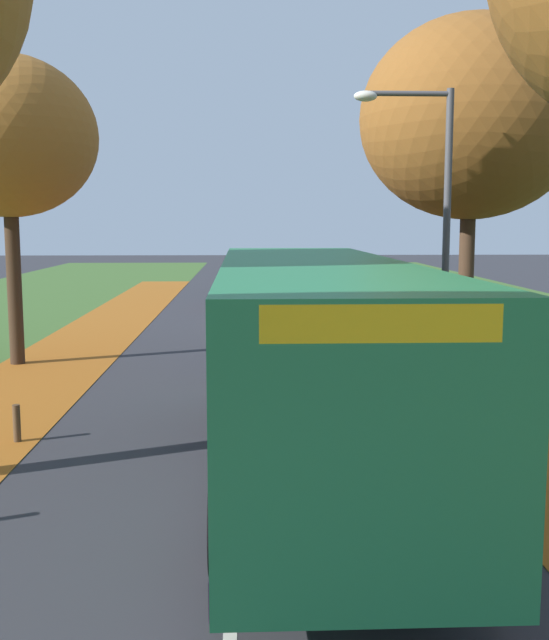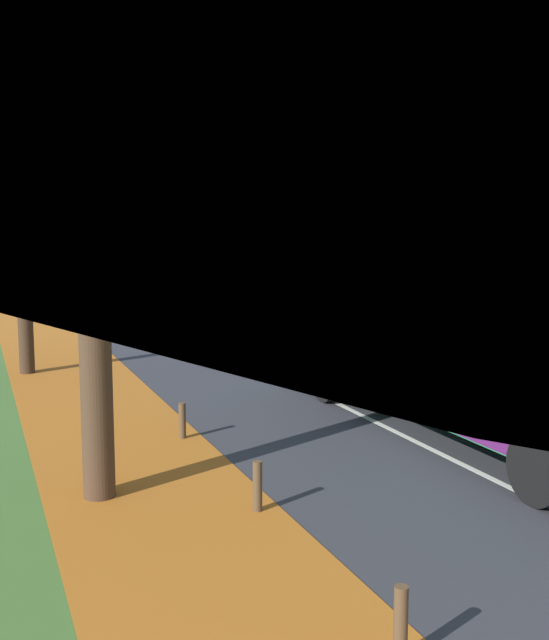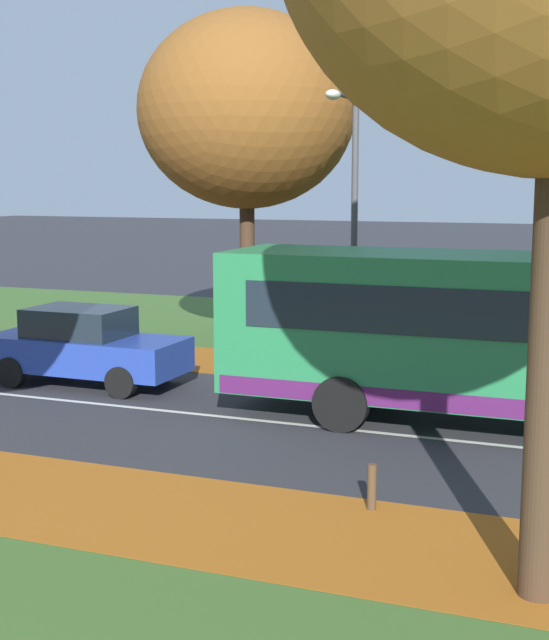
# 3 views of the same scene
# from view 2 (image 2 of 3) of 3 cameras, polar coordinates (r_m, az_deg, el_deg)

# --- Properties ---
(leaf_litter_left) EXTENTS (2.80, 60.00, 0.00)m
(leaf_litter_left) POSITION_cam_2_polar(r_m,az_deg,el_deg) (15.30, -13.67, -6.39)
(leaf_litter_left) COLOR #9E5619
(leaf_litter_left) RESTS_ON grass_verge_left
(grass_verge_right) EXTENTS (12.00, 90.00, 0.01)m
(grass_verge_right) POSITION_cam_2_polar(r_m,az_deg,el_deg) (26.37, 15.25, -0.72)
(grass_verge_right) COLOR #3D6028
(grass_verge_right) RESTS_ON ground
(leaf_litter_right) EXTENTS (2.80, 60.00, 0.00)m
(leaf_litter_right) POSITION_cam_2_polar(r_m,az_deg,el_deg) (18.90, 15.15, -3.82)
(leaf_litter_right) COLOR #9E5619
(leaf_litter_right) RESTS_ON grass_verge_right
(road_centre_line) EXTENTS (0.12, 80.00, 0.01)m
(road_centre_line) POSITION_cam_2_polar(r_m,az_deg,el_deg) (22.08, -4.13, -2.01)
(road_centre_line) COLOR silver
(road_centre_line) RESTS_ON ground
(tree_left_mid) EXTENTS (4.30, 4.30, 7.50)m
(tree_left_mid) POSITION_cam_2_polar(r_m,az_deg,el_deg) (18.82, -19.00, 12.91)
(tree_left_mid) COLOR #382619
(tree_left_mid) RESTS_ON ground
(tree_right_mid) EXTENTS (5.08, 5.08, 8.15)m
(tree_right_mid) POSITION_cam_2_polar(r_m,az_deg,el_deg) (21.23, 12.85, 13.27)
(tree_right_mid) COLOR #422D1E
(tree_right_mid) RESTS_ON ground
(bollard_third) EXTENTS (0.12, 0.12, 0.66)m
(bollard_third) POSITION_cam_2_polar(r_m,az_deg,el_deg) (6.71, 9.59, -21.88)
(bollard_third) COLOR #4C3823
(bollard_third) RESTS_ON ground
(bollard_fourth) EXTENTS (0.12, 0.12, 0.65)m
(bollard_fourth) POSITION_cam_2_polar(r_m,az_deg,el_deg) (9.58, -1.30, -12.56)
(bollard_fourth) COLOR #4C3823
(bollard_fourth) RESTS_ON ground
(bollard_fifth) EXTENTS (0.12, 0.12, 0.62)m
(bollard_fifth) POSITION_cam_2_polar(r_m,az_deg,el_deg) (12.74, -7.04, -7.63)
(bollard_fifth) COLOR #4C3823
(bollard_fifth) RESTS_ON ground
(streetlamp_right) EXTENTS (1.89, 0.28, 6.00)m
(streetlamp_right) POSITION_cam_2_polar(r_m,az_deg,el_deg) (17.70, 13.89, 7.62)
(streetlamp_right) COLOR #47474C
(streetlamp_right) RESTS_ON ground
(bus) EXTENTS (2.71, 10.41, 2.98)m
(bus) POSITION_cam_2_polar(r_m,az_deg,el_deg) (13.19, 14.38, -1.11)
(bus) COLOR #237A47
(bus) RESTS_ON ground
(car_blue_lead) EXTENTS (1.80, 4.21, 1.62)m
(car_blue_lead) POSITION_cam_2_polar(r_m,az_deg,el_deg) (21.18, 0.45, -0.18)
(car_blue_lead) COLOR #233D9E
(car_blue_lead) RESTS_ON ground
(car_silver_following) EXTENTS (1.86, 4.24, 1.62)m
(car_silver_following) POSITION_cam_2_polar(r_m,az_deg,el_deg) (26.54, -4.61, 1.33)
(car_silver_following) COLOR #B7BABF
(car_silver_following) RESTS_ON ground
(car_red_third_in_line) EXTENTS (1.93, 4.27, 1.62)m
(car_red_third_in_line) POSITION_cam_2_polar(r_m,az_deg,el_deg) (32.54, -8.48, 2.38)
(car_red_third_in_line) COLOR #B21919
(car_red_third_in_line) RESTS_ON ground
(car_black_fourth_in_line) EXTENTS (1.88, 4.25, 1.62)m
(car_black_fourth_in_line) POSITION_cam_2_polar(r_m,az_deg,el_deg) (39.33, -10.92, 3.18)
(car_black_fourth_in_line) COLOR black
(car_black_fourth_in_line) RESTS_ON ground
(car_grey_trailing) EXTENTS (1.87, 4.24, 1.62)m
(car_grey_trailing) POSITION_cam_2_polar(r_m,az_deg,el_deg) (45.67, -12.27, 3.71)
(car_grey_trailing) COLOR slate
(car_grey_trailing) RESTS_ON ground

